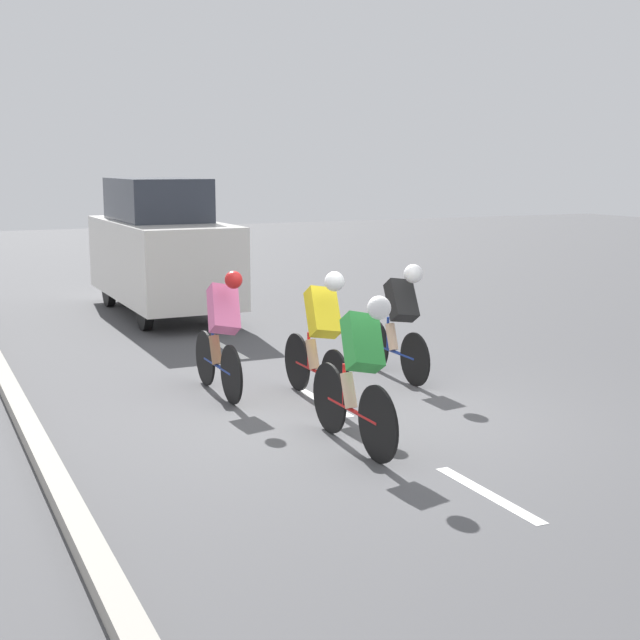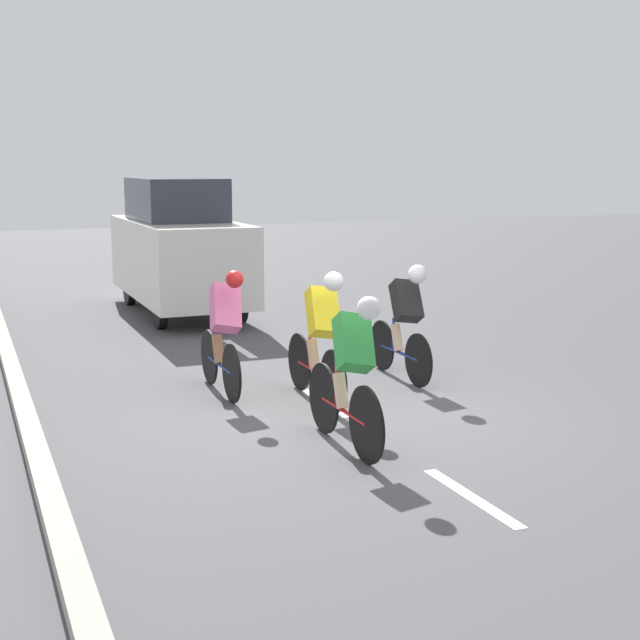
# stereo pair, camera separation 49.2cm
# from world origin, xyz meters

# --- Properties ---
(ground_plane) EXTENTS (60.00, 60.00, 0.00)m
(ground_plane) POSITION_xyz_m (0.00, 0.00, 0.00)
(ground_plane) COLOR #4C4C4F
(lane_stripe_near) EXTENTS (0.12, 1.40, 0.01)m
(lane_stripe_near) POSITION_xyz_m (0.00, 2.50, 0.00)
(lane_stripe_near) COLOR white
(lane_stripe_near) RESTS_ON ground
(lane_stripe_mid) EXTENTS (0.12, 1.40, 0.01)m
(lane_stripe_mid) POSITION_xyz_m (0.00, -0.70, 0.00)
(lane_stripe_mid) COLOR white
(lane_stripe_mid) RESTS_ON ground
(lane_stripe_far) EXTENTS (0.12, 1.40, 0.01)m
(lane_stripe_far) POSITION_xyz_m (0.00, -3.90, 0.00)
(lane_stripe_far) COLOR white
(lane_stripe_far) RESTS_ON ground
(curb) EXTENTS (0.20, 25.26, 0.14)m
(curb) POSITION_xyz_m (3.20, -0.70, 0.07)
(curb) COLOR #A8A399
(curb) RESTS_ON ground
(cyclist_green) EXTENTS (0.42, 1.72, 1.50)m
(cyclist_green) POSITION_xyz_m (0.40, 0.97, 0.78)
(cyclist_green) COLOR black
(cyclist_green) RESTS_ON ground
(cyclist_pink) EXTENTS (0.42, 1.63, 1.49)m
(cyclist_pink) POSITION_xyz_m (0.93, -1.46, 0.77)
(cyclist_pink) COLOR black
(cyclist_pink) RESTS_ON ground
(cyclist_black) EXTENTS (0.38, 1.66, 1.48)m
(cyclist_black) POSITION_xyz_m (-1.36, -1.31, 0.79)
(cyclist_black) COLOR black
(cyclist_black) RESTS_ON ground
(cyclist_yellow) EXTENTS (0.40, 1.73, 1.52)m
(cyclist_yellow) POSITION_xyz_m (0.02, -0.71, 0.79)
(cyclist_yellow) COLOR black
(cyclist_yellow) RESTS_ON ground
(support_car) EXTENTS (1.70, 4.44, 2.43)m
(support_car) POSITION_xyz_m (0.04, -7.38, 1.19)
(support_car) COLOR black
(support_car) RESTS_ON ground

